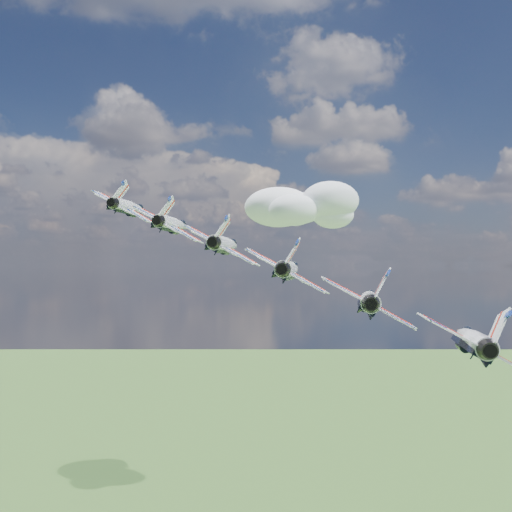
{
  "coord_description": "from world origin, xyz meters",
  "views": [
    {
      "loc": [
        2.53,
        -81.87,
        146.46
      ],
      "look_at": [
        2.79,
        -3.79,
        147.85
      ],
      "focal_mm": 40.0,
      "sensor_mm": 36.0,
      "label": 1
    }
  ],
  "objects_px": {
    "jet_0": "(130,207)",
    "jet_5": "(472,339)",
    "jet_1": "(174,224)",
    "jet_4": "(369,300)",
    "jet_3": "(290,269)",
    "jet_2": "(226,244)"
  },
  "relations": [
    {
      "from": "jet_3",
      "to": "jet_0",
      "type": "bearing_deg",
      "value": 146.63
    },
    {
      "from": "jet_4",
      "to": "jet_2",
      "type": "bearing_deg",
      "value": 146.63
    },
    {
      "from": "jet_2",
      "to": "jet_5",
      "type": "xyz_separation_m",
      "value": [
        26.06,
        -24.59,
        -10.55
      ]
    },
    {
      "from": "jet_3",
      "to": "jet_5",
      "type": "xyz_separation_m",
      "value": [
        17.37,
        -16.4,
        -7.03
      ]
    },
    {
      "from": "jet_2",
      "to": "jet_5",
      "type": "distance_m",
      "value": 37.35
    },
    {
      "from": "jet_0",
      "to": "jet_2",
      "type": "bearing_deg",
      "value": -33.37
    },
    {
      "from": "jet_1",
      "to": "jet_3",
      "type": "bearing_deg",
      "value": -33.37
    },
    {
      "from": "jet_0",
      "to": "jet_5",
      "type": "height_order",
      "value": "jet_0"
    },
    {
      "from": "jet_0",
      "to": "jet_2",
      "type": "distance_m",
      "value": 24.9
    },
    {
      "from": "jet_3",
      "to": "jet_5",
      "type": "height_order",
      "value": "jet_3"
    },
    {
      "from": "jet_4",
      "to": "jet_0",
      "type": "bearing_deg",
      "value": 146.63
    },
    {
      "from": "jet_1",
      "to": "jet_2",
      "type": "xyz_separation_m",
      "value": [
        8.69,
        -8.2,
        -3.52
      ]
    },
    {
      "from": "jet_1",
      "to": "jet_2",
      "type": "relative_size",
      "value": 1.0
    },
    {
      "from": "jet_4",
      "to": "jet_3",
      "type": "bearing_deg",
      "value": 146.63
    },
    {
      "from": "jet_5",
      "to": "jet_0",
      "type": "bearing_deg",
      "value": 146.63
    },
    {
      "from": "jet_0",
      "to": "jet_3",
      "type": "height_order",
      "value": "jet_0"
    },
    {
      "from": "jet_0",
      "to": "jet_4",
      "type": "xyz_separation_m",
      "value": [
        34.75,
        -32.79,
        -14.06
      ]
    },
    {
      "from": "jet_3",
      "to": "jet_1",
      "type": "bearing_deg",
      "value": 146.63
    },
    {
      "from": "jet_0",
      "to": "jet_3",
      "type": "distance_m",
      "value": 37.35
    },
    {
      "from": "jet_1",
      "to": "jet_5",
      "type": "relative_size",
      "value": 1.0
    },
    {
      "from": "jet_2",
      "to": "jet_5",
      "type": "bearing_deg",
      "value": -33.37
    },
    {
      "from": "jet_1",
      "to": "jet_4",
      "type": "xyz_separation_m",
      "value": [
        26.06,
        -24.59,
        -10.55
      ]
    }
  ]
}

